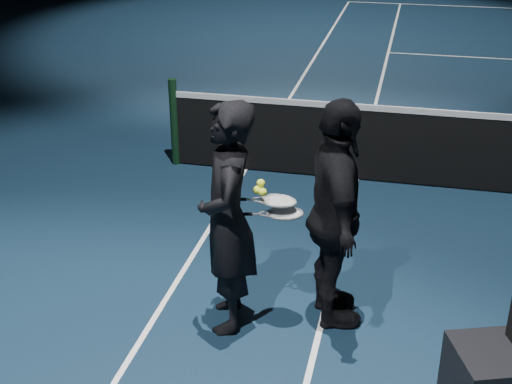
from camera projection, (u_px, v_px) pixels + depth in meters
The scene contains 6 objects.
net_post_left at pixel (174, 122), 8.82m from camera, with size 0.10×0.10×1.10m, color black.
player_a at pixel (228, 219), 5.55m from camera, with size 0.70×0.46×1.91m, color black.
player_b at pixel (336, 216), 5.59m from camera, with size 1.12×0.47×1.91m, color black.
racket_lower at pixel (285, 213), 5.56m from camera, with size 0.68×0.22×0.03m, color black, non-canonical shape.
racket_upper at pixel (278, 201), 5.56m from camera, with size 0.68×0.22×0.03m, color black, non-canonical shape.
tennis_balls at pixel (260, 189), 5.47m from camera, with size 0.12×0.10×0.12m, color yellow, non-canonical shape.
Camera 1 is at (-3.55, -7.92, 3.49)m, focal length 50.00 mm.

